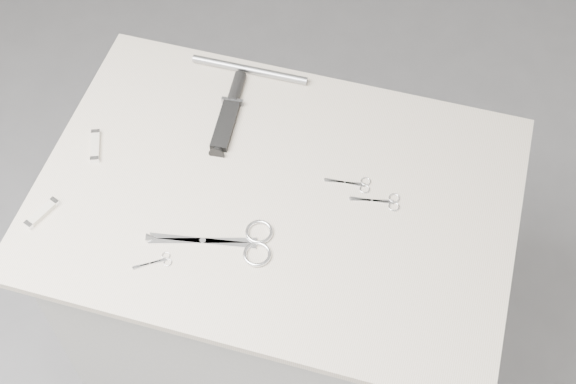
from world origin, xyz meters
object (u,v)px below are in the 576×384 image
(large_shears, at_px, (238,242))
(tiny_scissors, at_px, (158,262))
(sheathed_knife, at_px, (231,108))
(metal_rail, at_px, (250,70))
(embroidery_scissors_a, at_px, (384,201))
(pocket_knife_b, at_px, (95,146))
(plinth, at_px, (278,297))
(pocket_knife_a, at_px, (42,213))
(embroidery_scissors_b, at_px, (355,184))

(large_shears, distance_m, tiny_scissors, 0.16)
(sheathed_knife, bearing_deg, large_shears, -164.39)
(metal_rail, bearing_deg, embroidery_scissors_a, -35.90)
(embroidery_scissors_a, distance_m, pocket_knife_b, 0.64)
(plinth, bearing_deg, pocket_knife_b, 178.46)
(tiny_scissors, bearing_deg, pocket_knife_a, 138.27)
(plinth, xyz_separation_m, pocket_knife_b, (-0.41, 0.01, 0.48))
(embroidery_scissors_b, relative_size, pocket_knife_b, 1.15)
(embroidery_scissors_a, bearing_deg, plinth, -179.25)
(tiny_scissors, height_order, pocket_knife_a, pocket_knife_a)
(embroidery_scissors_b, xyz_separation_m, pocket_knife_a, (-0.60, -0.25, 0.00))
(embroidery_scissors_b, relative_size, tiny_scissors, 1.35)
(plinth, relative_size, tiny_scissors, 12.34)
(large_shears, height_order, pocket_knife_a, pocket_knife_a)
(metal_rail, bearing_deg, plinth, -63.65)
(embroidery_scissors_b, height_order, sheathed_knife, sheathed_knife)
(embroidery_scissors_a, distance_m, tiny_scissors, 0.48)
(sheathed_knife, bearing_deg, embroidery_scissors_a, -116.46)
(large_shears, bearing_deg, tiny_scissors, -161.53)
(sheathed_knife, xyz_separation_m, metal_rail, (0.01, 0.12, 0.00))
(embroidery_scissors_b, xyz_separation_m, sheathed_knife, (-0.32, 0.12, 0.01))
(plinth, bearing_deg, embroidery_scissors_a, 10.71)
(metal_rail, bearing_deg, embroidery_scissors_b, -38.36)
(pocket_knife_b, relative_size, metal_rail, 0.31)
(large_shears, distance_m, pocket_knife_b, 0.40)
(plinth, xyz_separation_m, embroidery_scissors_a, (0.22, 0.04, 0.47))
(sheathed_knife, height_order, metal_rail, sheathed_knife)
(embroidery_scissors_a, distance_m, embroidery_scissors_b, 0.07)
(embroidery_scissors_a, relative_size, embroidery_scissors_b, 1.07)
(large_shears, xyz_separation_m, tiny_scissors, (-0.14, -0.08, -0.00))
(metal_rail, bearing_deg, sheathed_knife, -93.23)
(plinth, bearing_deg, embroidery_scissors_b, 24.19)
(large_shears, xyz_separation_m, metal_rail, (-0.12, 0.45, 0.01))
(embroidery_scissors_b, bearing_deg, plinth, -162.10)
(large_shears, distance_m, embroidery_scissors_a, 0.31)
(pocket_knife_a, distance_m, metal_rail, 0.57)
(large_shears, distance_m, sheathed_knife, 0.35)
(large_shears, relative_size, pocket_knife_a, 3.09)
(tiny_scissors, bearing_deg, large_shears, -2.13)
(embroidery_scissors_a, relative_size, sheathed_knife, 0.47)
(sheathed_knife, distance_m, pocket_knife_a, 0.47)
(tiny_scissors, height_order, sheathed_knife, sheathed_knife)
(sheathed_knife, relative_size, pocket_knife_a, 2.73)
(tiny_scissors, bearing_deg, embroidery_scissors_b, 7.72)
(tiny_scissors, xyz_separation_m, metal_rail, (0.02, 0.53, 0.01))
(tiny_scissors, bearing_deg, metal_rail, 54.19)
(embroidery_scissors_a, xyz_separation_m, metal_rail, (-0.38, 0.27, 0.01))
(embroidery_scissors_a, xyz_separation_m, tiny_scissors, (-0.40, -0.26, -0.00))
(metal_rail, bearing_deg, tiny_scissors, -92.57)
(embroidery_scissors_a, relative_size, pocket_knife_a, 1.28)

